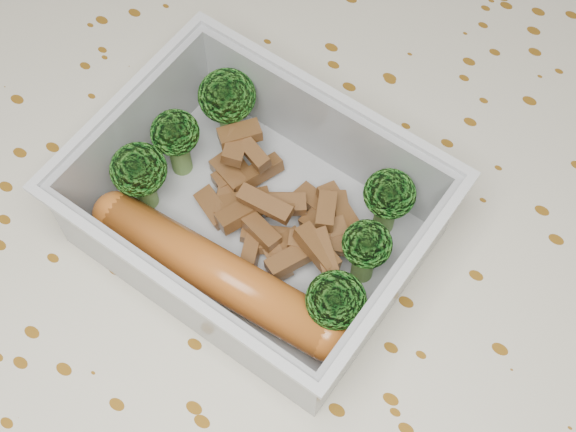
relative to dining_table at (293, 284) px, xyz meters
The scene contains 6 objects.
dining_table is the anchor object (origin of this frame).
tablecloth 0.05m from the dining_table, ahead, with size 1.46×0.96×0.19m.
lunch_container 0.11m from the dining_table, 132.27° to the right, with size 0.20×0.16×0.07m.
broccoli_florets 0.13m from the dining_table, 169.83° to the right, with size 0.17×0.11×0.05m.
meat_pile 0.11m from the dining_table, 154.34° to the right, with size 0.11×0.08×0.03m.
sausage 0.13m from the dining_table, 103.42° to the right, with size 0.17×0.03×0.03m.
Camera 1 is at (0.11, -0.19, 1.19)m, focal length 50.00 mm.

